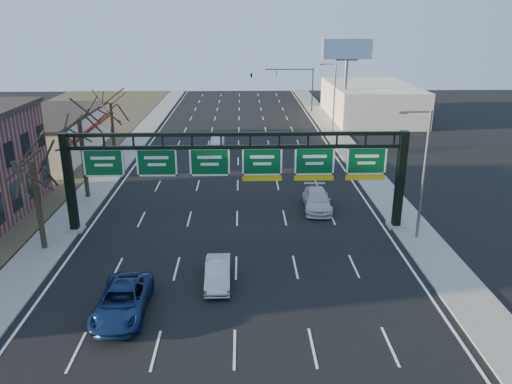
{
  "coord_description": "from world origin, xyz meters",
  "views": [
    {
      "loc": [
        0.45,
        -25.53,
        14.65
      ],
      "look_at": [
        1.37,
        6.97,
        3.2
      ],
      "focal_mm": 35.0,
      "sensor_mm": 36.0,
      "label": 1
    }
  ],
  "objects_px": {
    "sign_gantry": "(238,168)",
    "car_silver_sedan": "(218,273)",
    "car_white_wagon": "(317,200)",
    "car_blue_suv": "(122,301)"
  },
  "relations": [
    {
      "from": "car_blue_suv",
      "to": "car_silver_sedan",
      "type": "distance_m",
      "value": 5.66
    },
    {
      "from": "sign_gantry",
      "to": "car_silver_sedan",
      "type": "distance_m",
      "value": 8.92
    },
    {
      "from": "sign_gantry",
      "to": "car_white_wagon",
      "type": "height_order",
      "value": "sign_gantry"
    },
    {
      "from": "car_blue_suv",
      "to": "car_white_wagon",
      "type": "xyz_separation_m",
      "value": [
        12.24,
        14.73,
        -0.01
      ]
    },
    {
      "from": "car_blue_suv",
      "to": "car_silver_sedan",
      "type": "bearing_deg",
      "value": 31.77
    },
    {
      "from": "car_blue_suv",
      "to": "car_white_wagon",
      "type": "height_order",
      "value": "car_blue_suv"
    },
    {
      "from": "sign_gantry",
      "to": "car_white_wagon",
      "type": "distance_m",
      "value": 8.29
    },
    {
      "from": "car_silver_sedan",
      "to": "car_white_wagon",
      "type": "bearing_deg",
      "value": 56.62
    },
    {
      "from": "car_silver_sedan",
      "to": "car_white_wagon",
      "type": "xyz_separation_m",
      "value": [
        7.44,
        11.73,
        0.08
      ]
    },
    {
      "from": "sign_gantry",
      "to": "car_silver_sedan",
      "type": "height_order",
      "value": "sign_gantry"
    }
  ]
}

